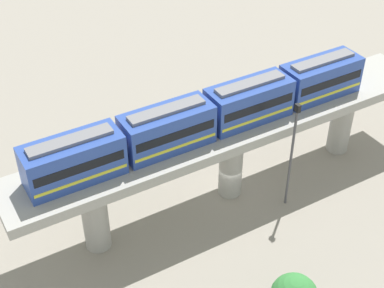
# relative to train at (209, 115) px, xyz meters

# --- Properties ---
(ground_plane) EXTENTS (120.00, 120.00, 0.00)m
(ground_plane) POSITION_rel_train_xyz_m (0.00, -2.13, -8.38)
(ground_plane) COLOR gray
(viaduct) EXTENTS (5.20, 35.80, 6.85)m
(viaduct) POSITION_rel_train_xyz_m (0.00, -2.13, -2.98)
(viaduct) COLOR #A8A59E
(viaduct) RESTS_ON ground
(train) EXTENTS (2.64, 27.45, 3.24)m
(train) POSITION_rel_train_xyz_m (0.00, 0.00, 0.00)
(train) COLOR #2D4CA5
(train) RESTS_ON viaduct
(parked_car_silver) EXTENTS (2.66, 4.49, 1.76)m
(parked_car_silver) POSITION_rel_train_xyz_m (8.52, -2.10, -7.64)
(parked_car_silver) COLOR #B2B5BA
(parked_car_silver) RESTS_ON ground
(parked_car_blue) EXTENTS (2.19, 4.35, 1.76)m
(parked_car_blue) POSITION_rel_train_xyz_m (6.96, -11.16, -7.64)
(parked_car_blue) COLOR #284CB7
(parked_car_blue) RESTS_ON ground
(tree_near_viaduct) EXTENTS (2.91, 2.91, 4.77)m
(tree_near_viaduct) POSITION_rel_train_xyz_m (7.07, 6.50, -5.09)
(tree_near_viaduct) COLOR brown
(tree_near_viaduct) RESTS_ON ground
(signal_post) EXTENTS (0.44, 0.28, 9.45)m
(signal_post) POSITION_rel_train_xyz_m (-3.40, -5.28, -3.14)
(signal_post) COLOR #4C4C51
(signal_post) RESTS_ON ground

